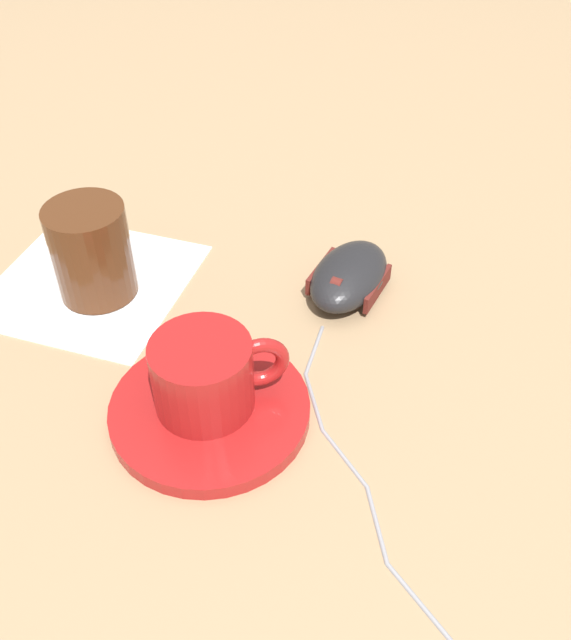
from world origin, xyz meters
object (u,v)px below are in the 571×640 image
object	(u,v)px
saucer	(210,410)
coffee_cup	(206,374)
computer_mouse	(349,276)
drinking_glass	(91,251)

from	to	relation	value
saucer	coffee_cup	world-z (taller)	coffee_cup
saucer	coffee_cup	distance (m)	0.03
saucer	computer_mouse	bearing A→B (deg)	50.65
saucer	drinking_glass	bearing A→B (deg)	125.90
saucer	computer_mouse	distance (m)	0.18
saucer	drinking_glass	world-z (taller)	drinking_glass
coffee_cup	saucer	bearing A→B (deg)	-82.60
saucer	drinking_glass	distance (m)	0.18
saucer	drinking_glass	size ratio (longest dim) A/B	1.75
saucer	drinking_glass	xyz separation A→B (m)	(-0.10, 0.14, 0.04)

